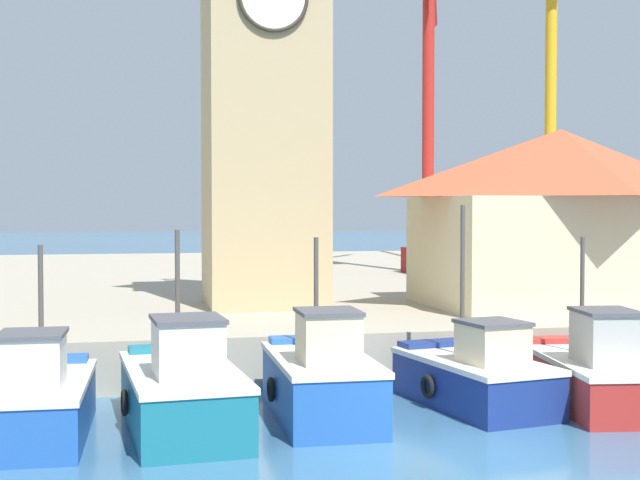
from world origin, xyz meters
The scene contains 11 objects.
ground_plane centered at (0.00, 0.00, 0.00)m, with size 300.00×300.00×0.00m, color #386689.
quay_wharf centered at (0.00, 26.15, 0.64)m, with size 120.00×40.00×1.28m, color #A89E89.
fishing_boat_left_inner centered at (-7.40, 2.71, 0.72)m, with size 2.07×4.35×3.63m.
fishing_boat_mid_left centered at (-4.70, 2.67, 0.79)m, with size 2.42×4.90×3.91m.
fishing_boat_center centered at (-1.84, 3.07, 0.81)m, with size 2.08×4.39×3.73m.
fishing_boat_mid_right centered at (1.67, 3.41, 0.69)m, with size 2.66×4.41×4.41m.
fishing_boat_right_inner centered at (4.23, 2.97, 0.73)m, with size 2.59×5.02×3.69m.
clock_tower centered at (-1.52, 12.87, 8.64)m, with size 4.09×4.09×15.60m.
warehouse_right centered at (7.57, 10.96, 4.12)m, with size 8.62×6.20×5.53m.
port_crane_near centered at (8.19, 25.22, 7.36)m, with size 4.10×9.21×16.48m.
port_crane_far centered at (14.77, 26.26, 8.63)m, with size 2.00×10.87×19.08m.
Camera 1 is at (-5.76, -14.69, 4.35)m, focal length 50.00 mm.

